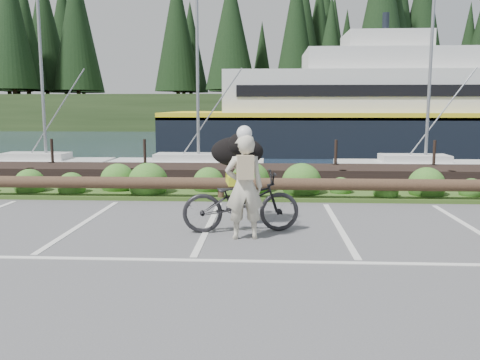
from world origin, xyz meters
name	(u,v)px	position (x,y,z in m)	size (l,w,h in m)	color
ground	(196,253)	(0.00, 0.00, 0.00)	(72.00, 72.00, 0.00)	#504F52
harbor_backdrop	(263,120)	(0.39, 78.47, 0.00)	(170.00, 160.00, 30.00)	#19283C
vegetation_strip	(223,194)	(0.00, 5.30, 0.05)	(34.00, 1.60, 0.10)	#3D5B21
log_rail	(221,201)	(0.00, 4.60, 0.00)	(32.00, 0.30, 0.60)	#443021
bicycle	(241,202)	(0.67, 1.48, 0.58)	(0.78, 2.23, 1.17)	black
cyclist	(244,187)	(0.76, 0.97, 0.95)	(0.69, 0.45, 1.89)	beige
dog	(237,152)	(0.56, 2.19, 1.48)	(1.06, 0.52, 0.61)	black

